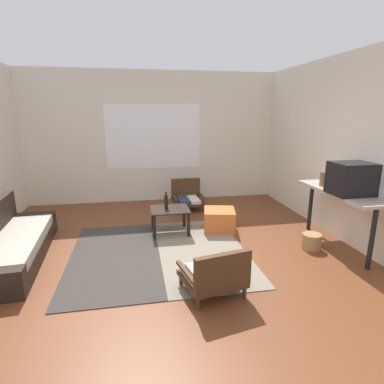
{
  "coord_description": "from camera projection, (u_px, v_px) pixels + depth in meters",
  "views": [
    {
      "loc": [
        -0.4,
        -3.58,
        1.87
      ],
      "look_at": [
        0.4,
        0.74,
        0.73
      ],
      "focal_mm": 28.88,
      "sensor_mm": 36.0,
      "label": 1
    }
  ],
  "objects": [
    {
      "name": "glass_bottle",
      "position": [
        166.0,
        202.0,
        4.82
      ],
      "size": [
        0.06,
        0.06,
        0.27
      ],
      "color": "black",
      "rests_on": "coffee_table"
    },
    {
      "name": "coffee_table",
      "position": [
        170.0,
        213.0,
        4.86
      ],
      "size": [
        0.6,
        0.52,
        0.4
      ],
      "color": "black",
      "rests_on": "ground"
    },
    {
      "name": "far_wall_with_window",
      "position": [
        153.0,
        138.0,
        6.52
      ],
      "size": [
        5.6,
        0.13,
        2.7
      ],
      "color": "silver",
      "rests_on": "ground"
    },
    {
      "name": "side_wall_right",
      "position": [
        355.0,
        150.0,
        4.36
      ],
      "size": [
        0.12,
        6.6,
        2.7
      ],
      "primitive_type": "cube",
      "color": "silver",
      "rests_on": "ground"
    },
    {
      "name": "couch",
      "position": [
        9.0,
        245.0,
        3.96
      ],
      "size": [
        0.85,
        2.11,
        0.7
      ],
      "color": "black",
      "rests_on": "ground"
    },
    {
      "name": "console_shelf",
      "position": [
        340.0,
        197.0,
        4.26
      ],
      "size": [
        0.45,
        1.47,
        0.83
      ],
      "color": "#B2AD9E",
      "rests_on": "ground"
    },
    {
      "name": "clay_vase",
      "position": [
        329.0,
        178.0,
        4.48
      ],
      "size": [
        0.24,
        0.24,
        0.33
      ],
      "color": "brown",
      "rests_on": "console_shelf"
    },
    {
      "name": "area_rug",
      "position": [
        159.0,
        253.0,
        4.22
      ],
      "size": [
        2.35,
        2.27,
        0.01
      ],
      "color": "#38332D",
      "rests_on": "ground"
    },
    {
      "name": "ottoman_orange",
      "position": [
        219.0,
        220.0,
        5.02
      ],
      "size": [
        0.58,
        0.58,
        0.35
      ],
      "primitive_type": "cube",
      "rotation": [
        0.0,
        0.0,
        -0.22
      ],
      "color": "#D1662D",
      "rests_on": "ground"
    },
    {
      "name": "armchair_striped_foreground",
      "position": [
        215.0,
        275.0,
        3.19
      ],
      "size": [
        0.7,
        0.67,
        0.55
      ],
      "color": "#472D19",
      "rests_on": "ground"
    },
    {
      "name": "armchair_by_window",
      "position": [
        187.0,
        196.0,
        6.16
      ],
      "size": [
        0.61,
        0.59,
        0.57
      ],
      "color": "#472D19",
      "rests_on": "ground"
    },
    {
      "name": "ground_plane",
      "position": [
        172.0,
        263.0,
        3.95
      ],
      "size": [
        7.8,
        7.8,
        0.0
      ],
      "primitive_type": "plane",
      "color": "brown"
    },
    {
      "name": "crt_television",
      "position": [
        351.0,
        179.0,
        4.0
      ],
      "size": [
        0.5,
        0.41,
        0.42
      ],
      "color": "black",
      "rests_on": "console_shelf"
    },
    {
      "name": "wicker_basket",
      "position": [
        311.0,
        241.0,
        4.34
      ],
      "size": [
        0.26,
        0.26,
        0.22
      ],
      "primitive_type": "cylinder",
      "color": "#9E7A4C",
      "rests_on": "ground"
    }
  ]
}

